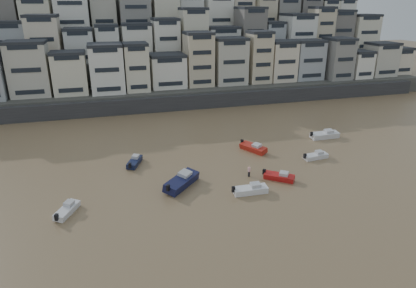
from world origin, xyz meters
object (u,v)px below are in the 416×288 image
object	(u,v)px
boat_f	(134,161)
person_pink	(249,171)
boat_g	(325,134)
boat_d	(316,155)
boat_b	(279,176)
boat_e	(253,147)
boat_a	(250,189)
boat_c	(182,180)
boat_j	(67,209)

from	to	relation	value
boat_f	person_pink	bearing A→B (deg)	-96.97
boat_g	boat_f	xyz separation A→B (m)	(-36.60, -2.55, -0.17)
boat_d	boat_b	distance (m)	10.99
person_pink	boat_g	bearing A→B (deg)	29.94
boat_e	boat_f	distance (m)	20.70
boat_d	person_pink	world-z (taller)	person_pink
boat_b	person_pink	distance (m)	4.51
boat_b	boat_a	distance (m)	6.25
boat_d	boat_g	bearing A→B (deg)	45.01
boat_c	boat_e	bearing A→B (deg)	-13.38
boat_e	boat_a	xyz separation A→B (m)	(-6.31, -14.24, -0.06)
boat_d	boat_b	xyz separation A→B (m)	(-9.47, -5.56, 0.03)
boat_c	boat_j	world-z (taller)	boat_c
boat_b	boat_j	world-z (taller)	boat_b
boat_g	boat_c	world-z (taller)	boat_c
boat_c	boat_f	world-z (taller)	boat_c
boat_d	person_pink	distance (m)	13.71
boat_d	boat_c	bearing A→B (deg)	-176.64
boat_b	person_pink	world-z (taller)	person_pink
boat_f	boat_j	world-z (taller)	boat_f
boat_j	person_pink	bearing A→B (deg)	-55.50
boat_g	boat_a	distance (m)	27.82
boat_g	boat_f	distance (m)	36.69
boat_g	boat_e	xyz separation A→B (m)	(-15.90, -2.51, -0.07)
boat_f	person_pink	world-z (taller)	person_pink
boat_j	person_pink	xyz separation A→B (m)	(25.72, 3.64, 0.23)
boat_a	boat_f	xyz separation A→B (m)	(-14.40, 14.20, -0.04)
boat_g	boat_c	xyz separation A→B (m)	(-30.88, -12.16, 0.14)
boat_c	boat_j	distance (m)	15.60
boat_d	boat_j	distance (m)	39.65
person_pink	boat_a	bearing A→B (deg)	-109.77
boat_f	boat_j	xyz separation A→B (m)	(-9.53, -12.84, -0.03)
boat_d	boat_c	xyz separation A→B (m)	(-23.80, -3.62, 0.34)
boat_b	boat_j	distance (m)	29.61
boat_c	boat_e	xyz separation A→B (m)	(14.98, 9.64, -0.21)
boat_b	boat_e	distance (m)	11.60
boat_e	person_pink	size ratio (longest dim) A/B	3.23
boat_f	boat_g	bearing A→B (deg)	-63.37
boat_a	person_pink	bearing A→B (deg)	71.74
boat_d	person_pink	xyz separation A→B (m)	(-13.33, -3.22, 0.23)
boat_d	boat_e	size ratio (longest dim) A/B	0.83
boat_e	boat_f	xyz separation A→B (m)	(-20.70, -0.04, -0.10)
boat_c	boat_b	world-z (taller)	boat_c
boat_e	boat_c	bearing A→B (deg)	-84.24
boat_b	boat_a	size ratio (longest dim) A/B	0.93
boat_g	boat_c	bearing A→B (deg)	-159.20
boat_a	boat_f	size ratio (longest dim) A/B	1.07
person_pink	boat_e	bearing A→B (deg)	64.00
boat_b	boat_f	distance (m)	23.13
boat_g	boat_d	distance (m)	11.09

